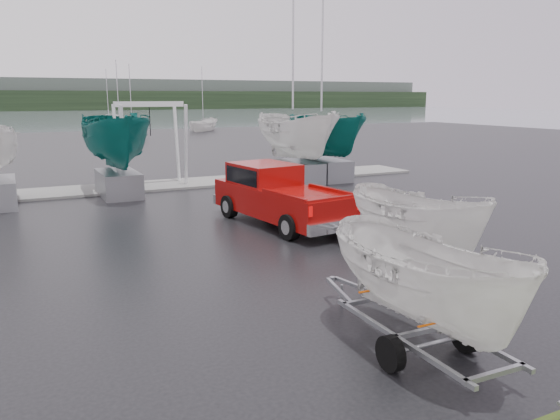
{
  "coord_description": "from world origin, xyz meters",
  "views": [
    {
      "loc": [
        -5.76,
        -13.53,
        4.38
      ],
      "look_at": [
        0.95,
        0.1,
        1.2
      ],
      "focal_mm": 35.0,
      "sensor_mm": 36.0,
      "label": 1
    }
  ],
  "objects_px": {
    "trailer_parked": "(430,200)",
    "boat_hoist": "(150,132)",
    "trailer_hitched": "(421,168)",
    "pickup_truck": "(275,193)"
  },
  "relations": [
    {
      "from": "trailer_hitched",
      "to": "boat_hoist",
      "type": "distance_m",
      "value": 16.33
    },
    {
      "from": "trailer_hitched",
      "to": "boat_hoist",
      "type": "xyz_separation_m",
      "value": [
        -2.93,
        16.06,
        0.03
      ]
    },
    {
      "from": "trailer_parked",
      "to": "boat_hoist",
      "type": "relative_size",
      "value": 1.22
    },
    {
      "from": "pickup_truck",
      "to": "trailer_hitched",
      "type": "distance_m",
      "value": 6.73
    },
    {
      "from": "boat_hoist",
      "to": "trailer_hitched",
      "type": "bearing_deg",
      "value": -79.65
    },
    {
      "from": "trailer_parked",
      "to": "pickup_truck",
      "type": "bearing_deg",
      "value": 79.07
    },
    {
      "from": "trailer_hitched",
      "to": "trailer_parked",
      "type": "relative_size",
      "value": 0.97
    },
    {
      "from": "trailer_hitched",
      "to": "pickup_truck",
      "type": "bearing_deg",
      "value": 90.0
    },
    {
      "from": "boat_hoist",
      "to": "pickup_truck",
      "type": "bearing_deg",
      "value": -77.78
    },
    {
      "from": "trailer_parked",
      "to": "boat_hoist",
      "type": "xyz_separation_m",
      "value": [
        0.08,
        19.82,
        -0.05
      ]
    }
  ]
}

